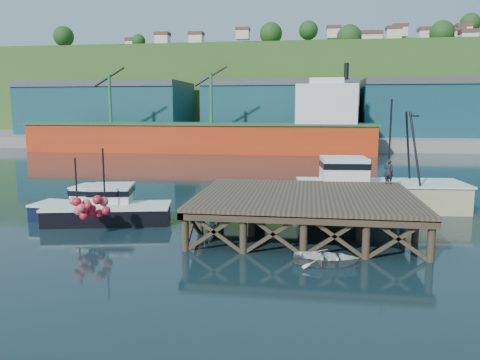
% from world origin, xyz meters
% --- Properties ---
extents(ground, '(300.00, 300.00, 0.00)m').
position_xyz_m(ground, '(0.00, 0.00, 0.00)').
color(ground, black).
rests_on(ground, ground).
extents(wharf, '(12.00, 10.00, 2.62)m').
position_xyz_m(wharf, '(5.50, -0.19, 1.94)').
color(wharf, brown).
rests_on(wharf, ground).
extents(far_quay, '(160.00, 40.00, 2.00)m').
position_xyz_m(far_quay, '(0.00, 70.00, 1.00)').
color(far_quay, gray).
rests_on(far_quay, ground).
extents(warehouse_left, '(32.00, 16.00, 9.00)m').
position_xyz_m(warehouse_left, '(-35.00, 65.00, 6.50)').
color(warehouse_left, '#1A4D58').
rests_on(warehouse_left, far_quay).
extents(warehouse_mid, '(28.00, 16.00, 9.00)m').
position_xyz_m(warehouse_mid, '(0.00, 65.00, 6.50)').
color(warehouse_mid, '#1A4D58').
rests_on(warehouse_mid, far_quay).
extents(warehouse_right, '(30.00, 16.00, 9.00)m').
position_xyz_m(warehouse_right, '(30.00, 65.00, 6.50)').
color(warehouse_right, '#1A4D58').
rests_on(warehouse_right, far_quay).
extents(cargo_ship, '(55.50, 10.00, 13.75)m').
position_xyz_m(cargo_ship, '(-8.46, 48.00, 3.31)').
color(cargo_ship, red).
rests_on(cargo_ship, ground).
extents(hillside, '(220.00, 50.00, 22.00)m').
position_xyz_m(hillside, '(0.00, 100.00, 11.00)').
color(hillside, '#2D511E').
rests_on(hillside, ground).
extents(boat_navy, '(6.50, 3.65, 3.97)m').
position_xyz_m(boat_navy, '(-8.03, 0.69, 0.80)').
color(boat_navy, black).
rests_on(boat_navy, ground).
extents(boat_black, '(7.85, 6.51, 4.60)m').
position_xyz_m(boat_black, '(-6.38, 0.41, 0.84)').
color(boat_black, black).
rests_on(boat_black, ground).
extents(trawler, '(11.51, 4.97, 7.50)m').
position_xyz_m(trawler, '(10.28, 6.50, 1.55)').
color(trawler, '#C8BB81').
rests_on(trawler, ground).
extents(dinghy, '(3.00, 2.19, 0.61)m').
position_xyz_m(dinghy, '(6.53, -5.80, 0.30)').
color(dinghy, silver).
rests_on(dinghy, ground).
extents(dockworker, '(0.62, 0.46, 1.57)m').
position_xyz_m(dockworker, '(10.70, 4.40, 2.91)').
color(dockworker, black).
rests_on(dockworker, wharf).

